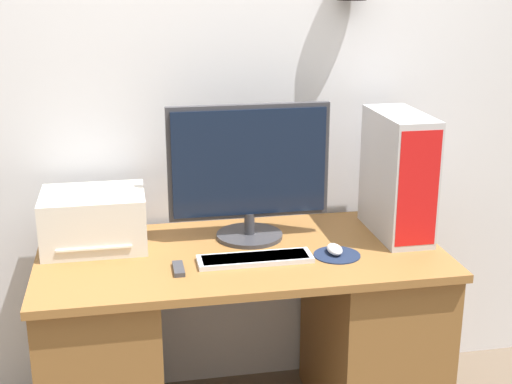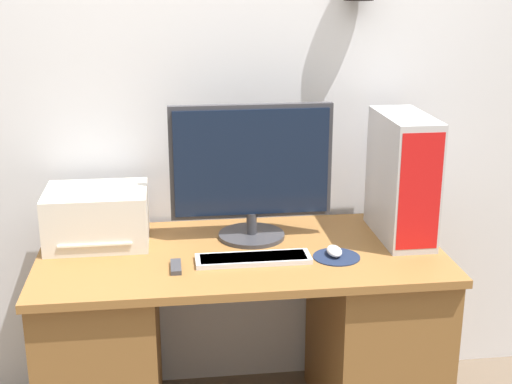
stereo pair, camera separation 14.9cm
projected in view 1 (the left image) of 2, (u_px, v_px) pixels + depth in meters
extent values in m
cube|color=silver|center=(223.00, 77.00, 2.84)|extent=(6.40, 0.05, 2.70)
cube|color=brown|center=(241.00, 255.00, 2.63)|extent=(1.49, 0.72, 0.03)
cube|color=brown|center=(103.00, 360.00, 2.66)|extent=(0.42, 0.66, 0.74)
cube|color=brown|center=(372.00, 335.00, 2.84)|extent=(0.42, 0.66, 0.74)
cylinder|color=#333338|center=(249.00, 235.00, 2.77)|extent=(0.26, 0.26, 0.02)
cylinder|color=#333338|center=(249.00, 223.00, 2.75)|extent=(0.04, 0.04, 0.08)
cube|color=#333338|center=(249.00, 162.00, 2.69)|extent=(0.62, 0.03, 0.44)
cube|color=black|center=(250.00, 163.00, 2.67)|extent=(0.58, 0.01, 0.41)
cube|color=silver|center=(255.00, 259.00, 2.54)|extent=(0.41, 0.11, 0.02)
cube|color=white|center=(255.00, 258.00, 2.54)|extent=(0.38, 0.10, 0.01)
cylinder|color=#19233D|center=(337.00, 255.00, 2.59)|extent=(0.17, 0.17, 0.00)
ellipsoid|color=silver|center=(335.00, 249.00, 2.60)|extent=(0.05, 0.09, 0.03)
cube|color=#B2B2B7|center=(398.00, 175.00, 2.74)|extent=(0.17, 0.40, 0.48)
cube|color=red|center=(418.00, 189.00, 2.56)|extent=(0.16, 0.01, 0.43)
cube|color=beige|center=(94.00, 219.00, 2.66)|extent=(0.38, 0.30, 0.21)
cube|color=white|center=(94.00, 242.00, 2.59)|extent=(0.27, 0.13, 0.01)
cube|color=#38383D|center=(179.00, 269.00, 2.46)|extent=(0.04, 0.11, 0.02)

